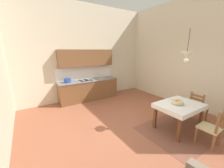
# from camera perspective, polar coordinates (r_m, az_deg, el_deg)

# --- Properties ---
(ground_plane) EXTENTS (6.38, 6.58, 0.10)m
(ground_plane) POSITION_cam_1_polar(r_m,az_deg,el_deg) (4.31, 6.77, -17.28)
(ground_plane) COLOR #99563D
(wall_back) EXTENTS (6.38, 0.12, 4.08)m
(wall_back) POSITION_cam_1_polar(r_m,az_deg,el_deg) (6.33, -10.81, 12.58)
(wall_back) COLOR beige
(wall_back) RESTS_ON ground_plane
(wall_right) EXTENTS (0.12, 6.58, 4.08)m
(wall_right) POSITION_cam_1_polar(r_m,az_deg,el_deg) (6.02, 30.15, 10.89)
(wall_right) COLOR beige
(wall_right) RESTS_ON ground_plane
(area_rug) EXTENTS (2.10, 1.60, 0.01)m
(area_rug) POSITION_cam_1_polar(r_m,az_deg,el_deg) (4.46, 26.51, -16.80)
(area_rug) COLOR brown
(area_rug) RESTS_ON ground_plane
(kitchen_cabinetry) EXTENTS (2.64, 0.63, 2.20)m
(kitchen_cabinetry) POSITION_cam_1_polar(r_m,az_deg,el_deg) (6.13, -9.99, 1.37)
(kitchen_cabinetry) COLOR brown
(kitchen_cabinetry) RESTS_ON ground_plane
(dining_table) EXTENTS (1.22, 0.92, 0.75)m
(dining_table) POSITION_cam_1_polar(r_m,az_deg,el_deg) (4.24, 26.27, -9.21)
(dining_table) COLOR brown
(dining_table) RESTS_ON ground_plane
(dining_chair_camera_side) EXTENTS (0.44, 0.44, 0.93)m
(dining_chair_camera_side) POSITION_cam_1_polar(r_m,az_deg,el_deg) (4.00, 36.24, -14.73)
(dining_chair_camera_side) COLOR #D1BC89
(dining_chair_camera_side) RESTS_ON ground_plane
(dining_chair_window_side) EXTENTS (0.44, 0.44, 0.93)m
(dining_chair_window_side) POSITION_cam_1_polar(r_m,az_deg,el_deg) (5.09, 32.37, -8.26)
(dining_chair_window_side) COLOR #D1BC89
(dining_chair_window_side) RESTS_ON ground_plane
(fruit_bowl) EXTENTS (0.30, 0.30, 0.12)m
(fruit_bowl) POSITION_cam_1_polar(r_m,az_deg,el_deg) (4.13, 25.75, -6.82)
(fruit_bowl) COLOR beige
(fruit_bowl) RESTS_ON dining_table
(pendant_lamp) EXTENTS (0.32, 0.32, 0.80)m
(pendant_lamp) POSITION_cam_1_polar(r_m,az_deg,el_deg) (3.89, 28.89, 10.56)
(pendant_lamp) COLOR black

